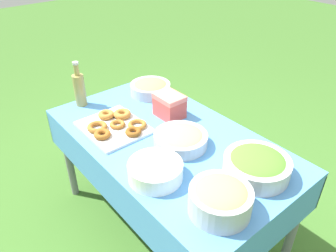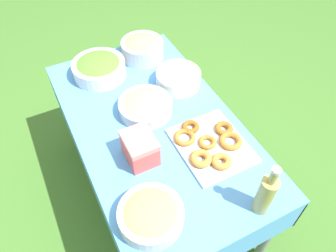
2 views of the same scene
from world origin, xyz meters
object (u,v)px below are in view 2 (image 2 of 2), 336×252
(donut_platter, at_px, (211,144))
(salad_bowl, at_px, (99,67))
(olive_oil_bottle, at_px, (266,194))
(cooler_box, at_px, (140,148))
(plate_stack, at_px, (178,78))
(fruit_bowl, at_px, (151,215))
(bread_bowl, at_px, (142,48))
(pasta_bowl, at_px, (145,106))

(donut_platter, bearing_deg, salad_bowl, 21.53)
(donut_platter, relative_size, olive_oil_bottle, 1.33)
(cooler_box, bearing_deg, plate_stack, -46.50)
(olive_oil_bottle, height_order, fruit_bowl, olive_oil_bottle)
(fruit_bowl, bearing_deg, donut_platter, -62.83)
(bread_bowl, bearing_deg, cooler_box, 155.33)
(pasta_bowl, distance_m, donut_platter, 0.41)
(bread_bowl, bearing_deg, plate_stack, -166.48)
(donut_platter, bearing_deg, fruit_bowl, 117.17)
(salad_bowl, xyz_separation_m, bread_bowl, (0.05, -0.31, 0.01))
(salad_bowl, xyz_separation_m, plate_stack, (-0.29, -0.39, -0.02))
(cooler_box, bearing_deg, fruit_bowl, 163.90)
(pasta_bowl, distance_m, olive_oil_bottle, 0.78)
(donut_platter, distance_m, plate_stack, 0.50)
(salad_bowl, relative_size, olive_oil_bottle, 1.07)
(bread_bowl, bearing_deg, salad_bowl, 98.86)
(pasta_bowl, bearing_deg, fruit_bowl, 157.77)
(salad_bowl, xyz_separation_m, donut_platter, (-0.78, -0.31, -0.04))
(bread_bowl, relative_size, cooler_box, 1.55)
(donut_platter, distance_m, cooler_box, 0.35)
(salad_bowl, bearing_deg, fruit_bowl, 173.15)
(salad_bowl, distance_m, donut_platter, 0.84)
(donut_platter, xyz_separation_m, cooler_box, (0.10, 0.34, 0.05))
(fruit_bowl, bearing_deg, olive_oil_bottle, -110.06)
(donut_platter, distance_m, bread_bowl, 0.83)
(salad_bowl, relative_size, donut_platter, 0.81)
(olive_oil_bottle, distance_m, bread_bowl, 1.21)
(pasta_bowl, distance_m, bread_bowl, 0.49)
(fruit_bowl, bearing_deg, pasta_bowl, -22.23)
(fruit_bowl, bearing_deg, plate_stack, -35.49)
(bread_bowl, height_order, fruit_bowl, bread_bowl)
(olive_oil_bottle, relative_size, bread_bowl, 1.12)
(plate_stack, bearing_deg, salad_bowl, 53.41)
(salad_bowl, relative_size, pasta_bowl, 1.09)
(donut_platter, relative_size, plate_stack, 1.51)
(salad_bowl, distance_m, bread_bowl, 0.31)
(salad_bowl, height_order, plate_stack, salad_bowl)
(olive_oil_bottle, bearing_deg, plate_stack, -4.11)
(donut_platter, distance_m, olive_oil_bottle, 0.39)
(plate_stack, xyz_separation_m, fruit_bowl, (-0.71, 0.51, 0.00))
(pasta_bowl, bearing_deg, olive_oil_bottle, -164.89)
(pasta_bowl, xyz_separation_m, bread_bowl, (0.46, -0.18, 0.03))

